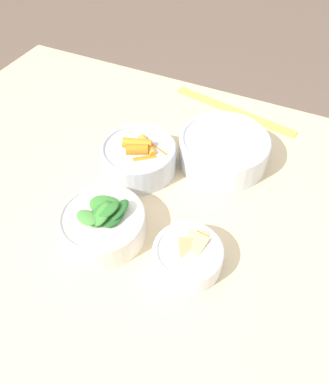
# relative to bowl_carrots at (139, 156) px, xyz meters

# --- Properties ---
(ground_plane) EXTENTS (10.00, 10.00, 0.00)m
(ground_plane) POSITION_rel_bowl_carrots_xyz_m (0.08, -0.06, -0.77)
(ground_plane) COLOR brown
(dining_table) EXTENTS (1.27, 0.83, 0.74)m
(dining_table) POSITION_rel_bowl_carrots_xyz_m (0.08, -0.06, -0.14)
(dining_table) COLOR beige
(dining_table) RESTS_ON ground_plane
(bowl_carrots) EXTENTS (0.16, 0.16, 0.08)m
(bowl_carrots) POSITION_rel_bowl_carrots_xyz_m (0.00, 0.00, 0.00)
(bowl_carrots) COLOR silver
(bowl_carrots) RESTS_ON dining_table
(bowl_greens) EXTENTS (0.16, 0.16, 0.08)m
(bowl_greens) POSITION_rel_bowl_carrots_xyz_m (0.02, -0.18, -0.00)
(bowl_greens) COLOR silver
(bowl_greens) RESTS_ON dining_table
(bowl_beans_hotdog) EXTENTS (0.19, 0.19, 0.07)m
(bowl_beans_hotdog) POSITION_rel_bowl_carrots_xyz_m (0.15, 0.10, -0.00)
(bowl_beans_hotdog) COLOR silver
(bowl_beans_hotdog) RESTS_ON dining_table
(bowl_cookies) EXTENTS (0.12, 0.12, 0.05)m
(bowl_cookies) POSITION_rel_bowl_carrots_xyz_m (0.18, -0.17, -0.01)
(bowl_cookies) COLOR white
(bowl_cookies) RESTS_ON dining_table
(ruler) EXTENTS (0.33, 0.09, 0.00)m
(ruler) POSITION_rel_bowl_carrots_xyz_m (0.12, 0.29, -0.03)
(ruler) COLOR #EADB4C
(ruler) RESTS_ON dining_table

